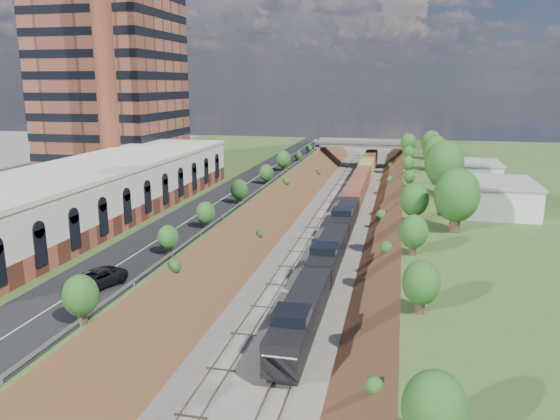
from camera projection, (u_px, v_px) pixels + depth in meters
The scene contains 18 objects.
platform_left at pixel (142, 199), 94.37m from camera, with size 44.00×180.00×5.00m, color #445C25.
platform_right at pixel (554, 219), 80.33m from camera, with size 44.00×180.00×5.00m, color #445C25.
embankment_left at pixel (265, 220), 90.26m from camera, with size 7.07×180.00×7.07m, color brown.
embankment_right at pixel (401, 227), 85.58m from camera, with size 7.07×180.00×7.07m, color brown.
rail_left_track at pixel (315, 222), 88.45m from camera, with size 1.58×180.00×0.18m, color gray.
rail_right_track at pixel (348, 224), 87.35m from camera, with size 1.58×180.00×0.18m, color gray.
road at pixel (239, 189), 90.07m from camera, with size 8.00×180.00×0.10m, color black.
guardrail at pixel (262, 187), 88.90m from camera, with size 0.10×171.00×0.70m.
commercial_building at pixel (97, 190), 71.04m from camera, with size 14.30×62.30×7.00m.
highrise_tower at pixel (108, 24), 101.23m from camera, with size 22.00×22.00×53.90m.
smokestack at pixel (105, 64), 86.11m from camera, with size 3.20×3.20×40.00m, color brown.
overpass at pixel (362, 149), 145.73m from camera, with size 24.50×8.30×7.40m.
white_building_near at pixel (498, 198), 73.73m from camera, with size 9.00×12.00×4.00m, color silver.
white_building_far at pixel (474, 173), 94.79m from camera, with size 8.00×10.00×3.60m, color silver.
tree_right_large at pixel (457, 196), 63.17m from camera, with size 5.25×5.25×7.61m.
tree_left_crest at pixel (152, 249), 50.82m from camera, with size 2.45×2.45×3.55m.
freight_train at pixel (354, 196), 97.25m from camera, with size 2.91×117.46×4.55m.
suv at pixel (95, 279), 46.24m from camera, with size 2.55×5.53×1.54m, color black.
Camera 1 is at (10.50, -24.89, 22.08)m, focal length 35.00 mm.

